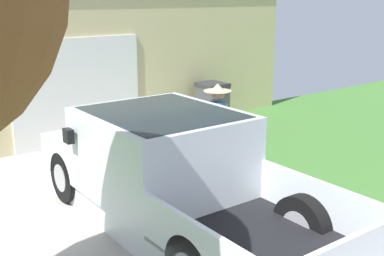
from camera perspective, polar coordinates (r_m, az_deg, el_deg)
pickup_truck at (r=6.89m, az=-3.03°, el=-5.37°), size 2.09×5.34×1.61m
person_with_hat at (r=8.15m, az=2.94°, el=-0.08°), size 0.47×0.46×1.76m
handbag at (r=8.47m, az=4.86°, el=-5.82°), size 0.36×0.21×0.40m
house_with_garage at (r=13.99m, az=-15.31°, el=11.35°), size 10.58×6.68×4.59m
wheeled_trash_bin at (r=12.13m, az=2.36°, el=3.01°), size 0.60×0.72×1.07m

